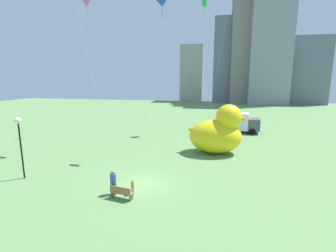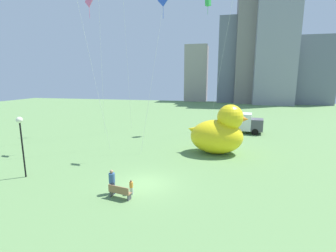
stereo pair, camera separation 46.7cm
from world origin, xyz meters
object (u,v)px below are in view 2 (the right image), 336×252
(person_child, at_px, (131,186))
(box_truck, at_px, (241,123))
(giant_inflatable_duck, at_px, (219,133))
(kite_green, at_px, (208,3))
(park_bench, at_px, (120,192))
(person_adult, at_px, (112,181))
(kite_pink, at_px, (89,10))
(kite_blue, at_px, (162,9))
(lamppost, at_px, (21,131))

(person_child, relative_size, box_truck, 0.17)
(giant_inflatable_duck, xyz_separation_m, kite_green, (-2.24, 11.09, 15.84))
(park_bench, bearing_deg, person_adult, 144.69)
(kite_pink, relative_size, kite_blue, 1.04)
(giant_inflatable_duck, relative_size, kite_pink, 0.38)
(box_truck, relative_size, kite_green, 0.32)
(person_child, xyz_separation_m, kite_pink, (-8.06, 10.14, 14.24))
(giant_inflatable_duck, distance_m, kite_pink, 18.58)
(lamppost, xyz_separation_m, box_truck, (17.98, 21.03, -2.37))
(person_child, height_order, kite_green, kite_green)
(box_truck, height_order, kite_green, kite_green)
(park_bench, height_order, lamppost, lamppost)
(kite_pink, distance_m, kite_blue, 7.94)
(kite_green, height_order, kite_blue, kite_green)
(giant_inflatable_duck, distance_m, kite_green, 19.47)
(kite_blue, bearing_deg, person_adult, -96.74)
(giant_inflatable_duck, xyz_separation_m, kite_blue, (-5.76, -1.39, 12.04))
(giant_inflatable_duck, relative_size, lamppost, 1.28)
(lamppost, xyz_separation_m, kite_green, (12.75, 21.04, 14.25))
(lamppost, distance_m, box_truck, 27.77)
(kite_green, bearing_deg, person_child, -98.65)
(person_adult, bearing_deg, kite_blue, 83.26)
(person_child, distance_m, kite_green, 28.32)
(giant_inflatable_duck, bearing_deg, kite_pink, -176.68)
(lamppost, bearing_deg, kite_blue, 42.81)
(giant_inflatable_duck, height_order, kite_green, kite_green)
(giant_inflatable_duck, relative_size, kite_blue, 0.40)
(kite_pink, bearing_deg, giant_inflatable_duck, 3.32)
(kite_pink, bearing_deg, person_child, -51.50)
(giant_inflatable_duck, bearing_deg, kite_green, 101.41)
(person_child, relative_size, giant_inflatable_duck, 0.16)
(park_bench, bearing_deg, box_truck, 68.17)
(giant_inflatable_duck, xyz_separation_m, box_truck, (2.99, 11.09, -0.78))
(box_truck, bearing_deg, person_child, -111.29)
(kite_pink, bearing_deg, person_adult, -56.84)
(giant_inflatable_duck, height_order, kite_blue, kite_blue)
(person_adult, relative_size, kite_blue, 0.11)
(person_adult, xyz_separation_m, kite_blue, (1.15, 9.73, 13.31))
(kite_green, bearing_deg, park_bench, -99.69)
(person_adult, distance_m, kite_green, 28.42)
(park_bench, distance_m, kite_pink, 19.50)
(person_child, xyz_separation_m, kite_green, (3.35, 22.02, 17.50))
(kite_green, height_order, kite_pink, kite_green)
(person_adult, relative_size, lamppost, 0.35)
(box_truck, bearing_deg, kite_pink, -144.48)
(box_truck, xyz_separation_m, kite_blue, (-8.75, -12.48, 12.81))
(kite_green, xyz_separation_m, kite_blue, (-3.52, -12.48, -3.80))
(park_bench, relative_size, kite_green, 0.09)
(person_child, xyz_separation_m, kite_blue, (-0.17, 9.54, 13.69))
(giant_inflatable_duck, distance_m, kite_blue, 13.41)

